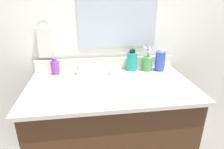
# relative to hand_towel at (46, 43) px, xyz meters

# --- Properties ---
(vanity_cabinet) EXTENTS (1.04, 0.57, 0.72)m
(vanity_cabinet) POSITION_rel_hand_towel_xyz_m (0.44, -0.32, -0.60)
(vanity_cabinet) COLOR #4C2D19
(vanity_cabinet) RESTS_ON ground_plane
(countertop) EXTENTS (1.08, 0.62, 0.03)m
(countertop) POSITION_rel_hand_towel_xyz_m (0.44, -0.32, -0.23)
(countertop) COLOR beige
(countertop) RESTS_ON vanity_cabinet
(backsplash) EXTENTS (1.08, 0.02, 0.09)m
(backsplash) POSITION_rel_hand_towel_xyz_m (0.44, -0.02, -0.17)
(backsplash) COLOR beige
(backsplash) RESTS_ON countertop
(back_wall) EXTENTS (2.18, 0.04, 1.30)m
(back_wall) POSITION_rel_hand_towel_xyz_m (0.44, 0.04, -0.31)
(back_wall) COLOR white
(back_wall) RESTS_ON ground_plane
(mirror_panel) EXTENTS (0.60, 0.01, 0.56)m
(mirror_panel) POSITION_rel_hand_towel_xyz_m (0.54, 0.02, 0.23)
(mirror_panel) COLOR #B2BCC6
(towel_ring) EXTENTS (0.10, 0.01, 0.10)m
(towel_ring) POSITION_rel_hand_towel_xyz_m (0.00, 0.02, 0.12)
(towel_ring) COLOR silver
(hand_towel) EXTENTS (0.11, 0.04, 0.22)m
(hand_towel) POSITION_rel_hand_towel_xyz_m (0.00, 0.00, 0.00)
(hand_towel) COLOR silver
(sink_basin) EXTENTS (0.38, 0.38, 0.11)m
(sink_basin) POSITION_rel_hand_towel_xyz_m (0.47, -0.31, -0.25)
(sink_basin) COLOR white
(sink_basin) RESTS_ON countertop
(faucet) EXTENTS (0.16, 0.10, 0.08)m
(faucet) POSITION_rel_hand_towel_xyz_m (0.47, -0.11, -0.19)
(faucet) COLOR silver
(faucet) RESTS_ON countertop
(bottle_cream_purple) EXTENTS (0.06, 0.06, 0.12)m
(bottle_cream_purple) POSITION_rel_hand_towel_xyz_m (0.06, -0.08, -0.17)
(bottle_cream_purple) COLOR #7A3899
(bottle_cream_purple) RESTS_ON countertop
(bottle_gel_clear) EXTENTS (0.06, 0.06, 0.11)m
(bottle_gel_clear) POSITION_rel_hand_towel_xyz_m (0.25, -0.13, -0.17)
(bottle_gel_clear) COLOR silver
(bottle_gel_clear) RESTS_ON countertop
(bottle_shampoo_blue) EXTENTS (0.08, 0.08, 0.17)m
(bottle_shampoo_blue) POSITION_rel_hand_towel_xyz_m (0.85, -0.11, -0.14)
(bottle_shampoo_blue) COLOR #2D4CB2
(bottle_shampoo_blue) RESTS_ON countertop
(bottle_mouthwash_teal) EXTENTS (0.08, 0.08, 0.17)m
(bottle_mouthwash_teal) POSITION_rel_hand_towel_xyz_m (0.64, -0.08, -0.15)
(bottle_mouthwash_teal) COLOR teal
(bottle_mouthwash_teal) RESTS_ON countertop
(cup_green) EXTENTS (0.08, 0.09, 0.19)m
(cup_green) POSITION_rel_hand_towel_xyz_m (0.76, -0.10, -0.16)
(cup_green) COLOR #3F8C47
(cup_green) RESTS_ON countertop
(soap_bar) EXTENTS (0.06, 0.04, 0.02)m
(soap_bar) POSITION_rel_hand_towel_xyz_m (0.18, -0.09, -0.21)
(soap_bar) COLOR white
(soap_bar) RESTS_ON countertop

